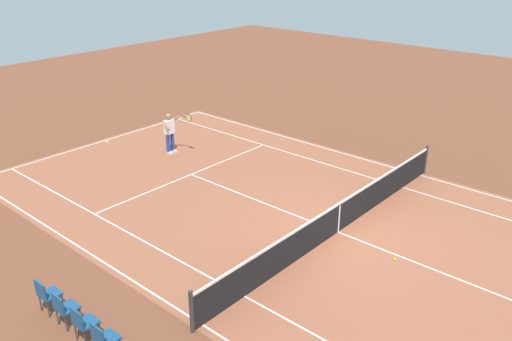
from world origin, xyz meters
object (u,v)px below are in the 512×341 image
object	(u,v)px
tennis_net	(339,217)
tennis_ball	(395,259)
spectator_chair_3	(83,322)
spectator_chair_2	(103,338)
spectator_chair_5	(46,293)
spectator_chair_4	(64,307)
tennis_player_near	(170,131)

from	to	relation	value
tennis_net	tennis_ball	world-z (taller)	tennis_net
tennis_net	spectator_chair_3	bearing A→B (deg)	78.67
tennis_net	spectator_chair_3	distance (m)	7.67
spectator_chair_2	spectator_chair_3	bearing A→B (deg)	0.00
tennis_net	spectator_chair_5	distance (m)	8.10
tennis_ball	spectator_chair_4	size ratio (longest dim) A/B	0.08
tennis_player_near	spectator_chair_5	xyz separation A→B (m)	(-5.64, 8.50, -0.41)
spectator_chair_4	spectator_chair_5	size ratio (longest dim) A/B	1.00
tennis_player_near	spectator_chair_4	size ratio (longest dim) A/B	1.93
tennis_player_near	spectator_chair_3	size ratio (longest dim) A/B	1.93
spectator_chair_2	spectator_chair_3	distance (m)	0.75
spectator_chair_3	spectator_chair_4	bearing A→B (deg)	0.00
tennis_ball	spectator_chair_2	size ratio (longest dim) A/B	0.08
tennis_player_near	spectator_chair_3	bearing A→B (deg)	130.00
tennis_ball	spectator_chair_3	xyz separation A→B (m)	(3.50, 7.26, 0.49)
spectator_chair_3	spectator_chair_5	world-z (taller)	same
tennis_player_near	spectator_chair_4	xyz separation A→B (m)	(-6.39, 8.50, -0.41)
tennis_player_near	tennis_net	bearing A→B (deg)	173.52
tennis_ball	spectator_chair_3	world-z (taller)	spectator_chair_3
tennis_net	spectator_chair_5	world-z (taller)	tennis_net
spectator_chair_3	spectator_chair_2	bearing A→B (deg)	180.00
tennis_net	spectator_chair_4	bearing A→B (deg)	73.30
tennis_net	spectator_chair_2	xyz separation A→B (m)	(0.76, 7.52, 0.03)
tennis_net	tennis_ball	distance (m)	2.06
tennis_net	spectator_chair_3	xyz separation A→B (m)	(1.51, 7.52, 0.03)
tennis_ball	spectator_chair_4	xyz separation A→B (m)	(4.25, 7.26, 0.49)
spectator_chair_3	tennis_player_near	bearing A→B (deg)	-50.00
tennis_ball	spectator_chair_5	world-z (taller)	spectator_chair_5
spectator_chair_3	tennis_net	bearing A→B (deg)	-101.33
spectator_chair_2	spectator_chair_4	distance (m)	1.50
tennis_net	spectator_chair_2	bearing A→B (deg)	84.24
spectator_chair_2	spectator_chair_3	xyz separation A→B (m)	(0.75, 0.00, 0.00)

